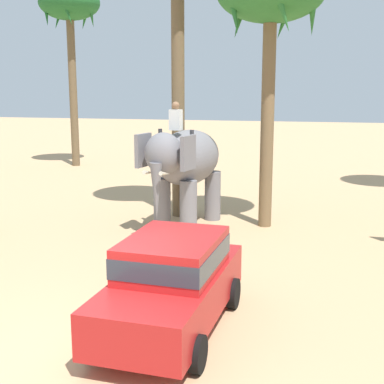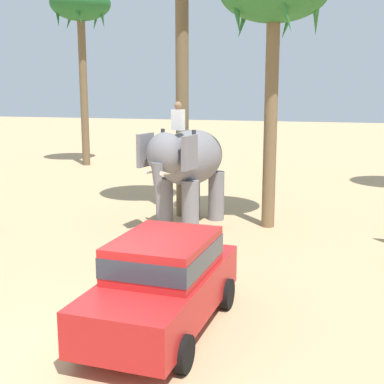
{
  "view_description": "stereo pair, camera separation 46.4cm",
  "coord_description": "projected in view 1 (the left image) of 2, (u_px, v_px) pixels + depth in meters",
  "views": [
    {
      "loc": [
        3.35,
        -7.89,
        4.31
      ],
      "look_at": [
        0.06,
        5.39,
        1.6
      ],
      "focal_mm": 49.94,
      "sensor_mm": 36.0,
      "label": 1
    },
    {
      "loc": [
        3.79,
        -7.77,
        4.31
      ],
      "look_at": [
        0.06,
        5.39,
        1.6
      ],
      "focal_mm": 49.94,
      "sensor_mm": 36.0,
      "label": 2
    }
  ],
  "objects": [
    {
      "name": "ground_plane",
      "position": [
        113.0,
        343.0,
        9.14
      ],
      "size": [
        120.0,
        120.0,
        0.0
      ],
      "primitive_type": "plane",
      "color": "tan"
    },
    {
      "name": "car_sedan_foreground",
      "position": [
        172.0,
        280.0,
        9.5
      ],
      "size": [
        2.03,
        4.18,
        1.7
      ],
      "color": "red",
      "rests_on": "ground"
    },
    {
      "name": "elephant_with_mahout",
      "position": [
        185.0,
        163.0,
        16.37
      ],
      "size": [
        2.22,
        4.0,
        3.88
      ],
      "color": "slate",
      "rests_on": "ground"
    },
    {
      "name": "palm_tree_far_back",
      "position": [
        70.0,
        9.0,
        27.99
      ],
      "size": [
        3.2,
        3.2,
        9.52
      ],
      "color": "brown",
      "rests_on": "ground"
    }
  ]
}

